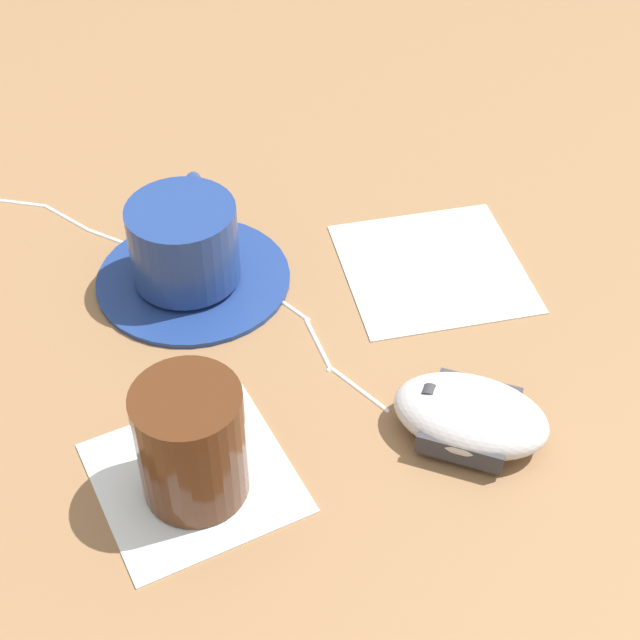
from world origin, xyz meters
The scene contains 8 objects.
ground_plane centered at (0.00, 0.00, 0.00)m, with size 3.00×3.00×0.00m, color olive.
saucer centered at (0.10, 0.07, 0.00)m, with size 0.15×0.15×0.01m, color navy.
coffee_cup centered at (0.10, 0.08, 0.04)m, with size 0.11×0.08×0.06m.
computer_mouse centered at (-0.10, -0.07, 0.02)m, with size 0.11×0.12×0.03m.
mouse_cable centered at (0.10, 0.08, 0.00)m, with size 0.32×0.25×0.00m.
napkin_under_glass centered at (-0.09, 0.11, 0.00)m, with size 0.12×0.12×0.00m, color white.
drinking_glass centered at (-0.09, 0.11, 0.04)m, with size 0.07×0.07×0.08m, color #4C2814.
napkin_spare centered at (0.06, -0.11, 0.00)m, with size 0.14×0.14×0.00m, color silver.
Camera 1 is at (-0.47, 0.13, 0.49)m, focal length 55.00 mm.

